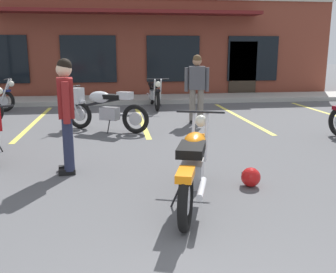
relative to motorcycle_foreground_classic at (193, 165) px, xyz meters
The scene contains 10 objects.
ground_plane 1.21m from the motorcycle_foreground_classic, 101.48° to the left, with size 80.00×80.00×0.00m, color #515154.
sidewalk_kerb 9.34m from the motorcycle_foreground_classic, 91.37° to the left, with size 22.00×1.80×0.14m, color #A8A59E.
brick_storefront_building 13.05m from the motorcycle_foreground_classic, 90.98° to the left, with size 15.69×6.09×3.89m.
painted_stall_lines 5.76m from the motorcycle_foreground_classic, 92.23° to the left, with size 10.88×4.80×0.01m.
motorcycle_foreground_classic is the anchor object (origin of this frame).
motorcycle_black_cruiser 4.56m from the motorcycle_foreground_classic, 105.05° to the left, with size 1.89×1.30×0.98m.
motorcycle_orange_scrambler 7.73m from the motorcycle_foreground_classic, 87.45° to the left, with size 0.66×2.11×0.98m.
person_by_back_row 5.12m from the motorcycle_foreground_classic, 77.49° to the left, with size 0.61×0.31×1.68m.
person_near_building 2.16m from the motorcycle_foreground_classic, 139.10° to the left, with size 0.31×0.61×1.68m.
helmet_on_pavement 1.03m from the motorcycle_foreground_classic, 26.16° to the left, with size 0.26×0.26×0.26m.
Camera 1 is at (-0.67, -1.42, 1.79)m, focal length 40.95 mm.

